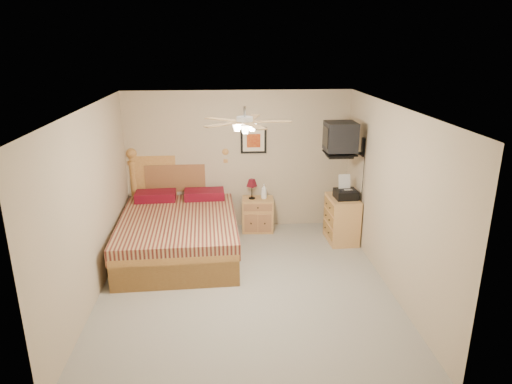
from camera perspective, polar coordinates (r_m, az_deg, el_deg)
The scene contains 17 objects.
floor at distance 6.59m, azimuth -1.34°, elevation -11.61°, with size 4.50×4.50×0.00m, color gray.
ceiling at distance 5.77m, azimuth -1.53°, elevation 10.47°, with size 4.00×4.50×0.04m, color white.
wall_back at distance 8.22m, azimuth -2.20°, elevation 3.92°, with size 4.00×0.04×2.50m, color tan.
wall_front at distance 4.02m, azimuth 0.18°, elevation -12.06°, with size 4.00×0.04×2.50m, color tan.
wall_left at distance 6.30m, azimuth -19.91°, elevation -1.67°, with size 0.04×4.50×2.50m, color tan.
wall_right at distance 6.47m, azimuth 16.56°, elevation -0.83°, with size 0.04×4.50×2.50m, color tan.
bed at distance 7.32m, azimuth -9.79°, elevation -2.19°, with size 1.79×2.35×1.52m, color #B16F36, non-canonical shape.
nightstand at distance 8.29m, azimuth 0.22°, elevation -2.82°, with size 0.56×0.42×0.60m, color #B88248.
table_lamp at distance 8.14m, azimuth -0.52°, elevation 0.39°, with size 0.20×0.20×0.36m, color #580E1A, non-canonical shape.
lotion_bottle at distance 8.16m, azimuth 1.00°, elevation 0.09°, with size 0.10×0.10×0.27m, color white.
framed_picture at distance 8.13m, azimuth -0.31°, elevation 6.45°, with size 0.46×0.04×0.46m, color black.
dresser at distance 7.95m, azimuth 10.68°, elevation -3.36°, with size 0.47×0.67×0.79m, color #C5854C.
fax_machine at distance 7.73m, azimuth 11.21°, elevation 0.57°, with size 0.36×0.38×0.38m, color black, non-canonical shape.
magazine_lower at distance 8.01m, azimuth 10.28°, elevation -0.09°, with size 0.19×0.25×0.02m, color #C1B49A.
magazine_upper at distance 8.01m, azimuth 10.51°, elevation 0.07°, with size 0.21×0.29×0.02m, color gray.
wall_tv at distance 7.48m, azimuth 11.62°, elevation 6.53°, with size 0.56×0.46×0.58m, color black, non-canonical shape.
ceiling_fan at distance 5.59m, azimuth -1.42°, elevation 8.78°, with size 1.14×1.14×0.28m, color silver, non-canonical shape.
Camera 1 is at (-0.26, -5.71, 3.27)m, focal length 32.00 mm.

